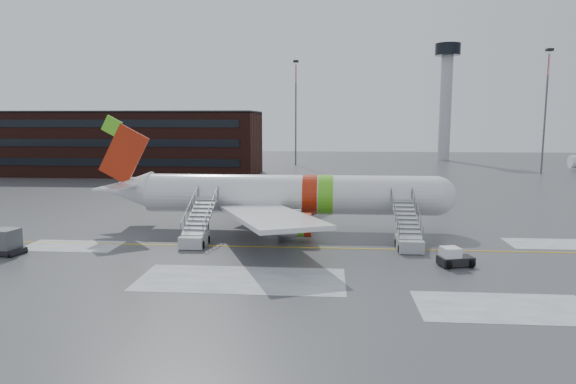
# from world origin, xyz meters

# --- Properties ---
(ground) EXTENTS (260.00, 260.00, 0.00)m
(ground) POSITION_xyz_m (0.00, 0.00, 0.00)
(ground) COLOR #494C4F
(ground) RESTS_ON ground
(airliner) EXTENTS (35.03, 32.97, 11.18)m
(airliner) POSITION_xyz_m (-4.91, 6.20, 3.42)
(airliner) COLOR white
(airliner) RESTS_ON ground
(airstair_fwd) EXTENTS (2.05, 7.70, 3.48)m
(airstair_fwd) POSITION_xyz_m (6.53, -0.33, 1.06)
(airstair_fwd) COLOR #A6A9AD
(airstair_fwd) RESTS_ON ground
(airstair_aft) EXTENTS (2.05, 7.70, 3.48)m
(airstair_aft) POSITION_xyz_m (-11.56, -0.33, 1.06)
(airstair_aft) COLOR silver
(airstair_aft) RESTS_ON ground
(pushback_tug) EXTENTS (2.74, 2.32, 1.42)m
(pushback_tug) POSITION_xyz_m (9.10, -5.56, 0.63)
(pushback_tug) COLOR black
(pushback_tug) RESTS_ON ground
(uld_container) EXTENTS (2.81, 2.27, 2.05)m
(uld_container) POSITION_xyz_m (-25.95, -5.00, 0.96)
(uld_container) COLOR black
(uld_container) RESTS_ON ground
(terminal_building) EXTENTS (62.00, 16.11, 12.30)m
(terminal_building) POSITION_xyz_m (-45.00, 54.98, 6.20)
(terminal_building) COLOR #3F1E16
(terminal_building) RESTS_ON ground
(control_tower) EXTENTS (6.40, 6.40, 30.00)m
(control_tower) POSITION_xyz_m (30.00, 95.00, 18.75)
(control_tower) COLOR #B2B5BA
(control_tower) RESTS_ON ground
(light_mast_far_ne) EXTENTS (1.20, 1.20, 24.25)m
(light_mast_far_ne) POSITION_xyz_m (42.00, 62.00, 13.84)
(light_mast_far_ne) COLOR #595B60
(light_mast_far_ne) RESTS_ON ground
(light_mast_far_n) EXTENTS (1.20, 1.20, 24.25)m
(light_mast_far_n) POSITION_xyz_m (-8.00, 78.00, 13.84)
(light_mast_far_n) COLOR #595B60
(light_mast_far_n) RESTS_ON ground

